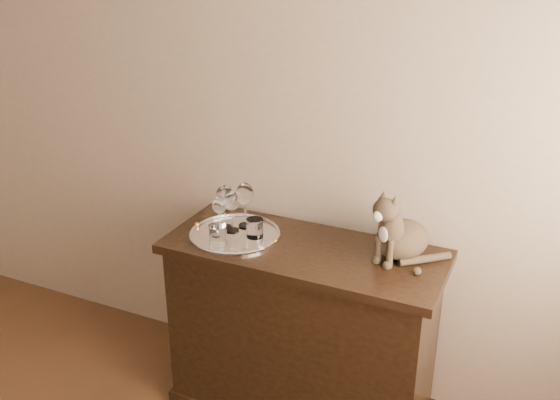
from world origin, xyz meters
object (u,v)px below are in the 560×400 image
(wine_glass_b, at_px, (245,205))
(cat, at_px, (403,222))
(wine_glass_a, at_px, (225,207))
(tray, at_px, (235,235))
(tumbler_b, at_px, (218,235))
(sideboard, at_px, (302,331))
(tumbler_c, at_px, (255,228))
(wine_glass_c, at_px, (220,215))
(wine_glass_d, at_px, (232,211))

(wine_glass_b, relative_size, cat, 0.67)
(wine_glass_a, relative_size, cat, 0.66)
(tray, xyz_separation_m, tumbler_b, (-0.02, -0.11, 0.05))
(wine_glass_a, xyz_separation_m, wine_glass_b, (0.07, 0.05, 0.00))
(tray, height_order, wine_glass_a, wine_glass_a)
(tumbler_b, bearing_deg, wine_glass_a, 107.33)
(sideboard, xyz_separation_m, tray, (-0.32, -0.02, 0.43))
(wine_glass_a, height_order, tumbler_c, wine_glass_a)
(wine_glass_b, bearing_deg, tray, -91.92)
(cat, bearing_deg, wine_glass_c, -146.36)
(wine_glass_c, distance_m, tumbler_c, 0.17)
(wine_glass_b, bearing_deg, tumbler_c, -41.78)
(wine_glass_a, distance_m, tumbler_b, 0.17)
(sideboard, bearing_deg, tumbler_c, -178.32)
(sideboard, relative_size, tumbler_c, 14.36)
(sideboard, distance_m, cat, 0.71)
(tumbler_b, height_order, cat, cat)
(wine_glass_c, height_order, tumbler_c, wine_glass_c)
(tray, xyz_separation_m, cat, (0.71, 0.12, 0.15))
(wine_glass_d, height_order, cat, cat)
(tray, distance_m, cat, 0.74)
(sideboard, height_order, wine_glass_c, wine_glass_c)
(tray, height_order, wine_glass_b, wine_glass_b)
(wine_glass_a, relative_size, tumbler_c, 2.46)
(wine_glass_b, distance_m, wine_glass_d, 0.07)
(sideboard, height_order, cat, cat)
(wine_glass_d, bearing_deg, wine_glass_b, 64.71)
(wine_glass_c, bearing_deg, wine_glass_a, 87.03)
(sideboard, xyz_separation_m, wine_glass_d, (-0.35, 0.00, 0.53))
(cat, bearing_deg, sideboard, -141.69)
(tray, height_order, wine_glass_d, wine_glass_d)
(sideboard, xyz_separation_m, wine_glass_c, (-0.39, -0.03, 0.52))
(wine_glass_d, height_order, tumbler_c, wine_glass_d)
(tray, distance_m, tumbler_b, 0.12)
(wine_glass_a, distance_m, wine_glass_b, 0.09)
(tumbler_c, bearing_deg, wine_glass_c, -171.67)
(tray, height_order, wine_glass_c, wine_glass_c)
(cat, bearing_deg, tray, -145.88)
(wine_glass_d, distance_m, tumbler_b, 0.15)
(wine_glass_b, xyz_separation_m, tumbler_b, (-0.02, -0.21, -0.06))
(wine_glass_b, relative_size, wine_glass_d, 1.10)
(wine_glass_d, xyz_separation_m, tumbler_b, (0.01, -0.14, -0.05))
(tray, height_order, tumbler_c, tumbler_c)
(wine_glass_c, xyz_separation_m, tumbler_c, (0.16, 0.02, -0.04))
(wine_glass_a, height_order, cat, cat)
(cat, bearing_deg, tumbler_c, -146.11)
(wine_glass_b, distance_m, cat, 0.71)
(wine_glass_c, relative_size, tumbler_c, 2.02)
(wine_glass_b, height_order, tumbler_b, wine_glass_b)
(wine_glass_a, height_order, wine_glass_d, wine_glass_a)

